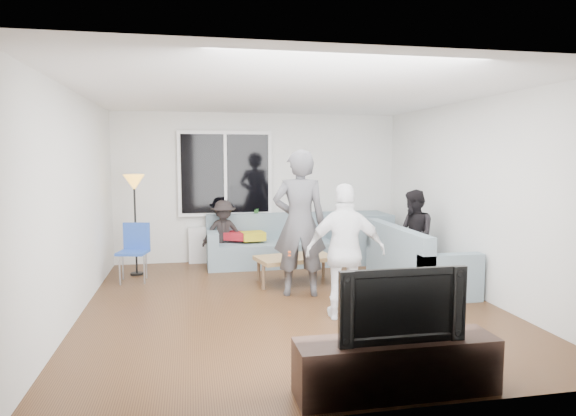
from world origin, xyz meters
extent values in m
cube|color=#56351C|center=(0.00, 0.00, -0.02)|extent=(5.00, 5.50, 0.04)
cube|color=white|center=(0.00, 0.00, 2.62)|extent=(5.00, 5.50, 0.04)
cube|color=silver|center=(0.00, 2.77, 1.30)|extent=(5.00, 0.04, 2.60)
cube|color=silver|center=(0.00, -2.77, 1.30)|extent=(5.00, 0.04, 2.60)
cube|color=silver|center=(-2.52, 0.00, 1.30)|extent=(0.04, 5.50, 2.60)
cube|color=silver|center=(2.52, 0.00, 1.30)|extent=(0.04, 5.50, 2.60)
cube|color=white|center=(-0.60, 2.69, 1.55)|extent=(1.62, 0.06, 1.47)
cube|color=black|center=(-0.60, 2.65, 1.55)|extent=(1.50, 0.02, 1.35)
cube|color=white|center=(-0.60, 2.64, 1.55)|extent=(0.05, 0.03, 1.35)
cube|color=silver|center=(-0.60, 2.65, 0.31)|extent=(1.30, 0.12, 0.62)
imported|color=#2C6428|center=(-0.11, 2.62, 0.78)|extent=(0.20, 0.18, 0.32)
imported|color=white|center=(-0.68, 2.62, 0.70)|extent=(0.16, 0.16, 0.17)
cube|color=slate|center=(1.77, 2.27, 0.42)|extent=(0.85, 0.85, 0.85)
cube|color=gold|center=(-0.18, 2.25, 0.51)|extent=(0.42, 0.37, 0.14)
cube|color=maroon|center=(-0.45, 2.33, 0.51)|extent=(0.46, 0.43, 0.13)
cube|color=#A0784D|center=(0.28, 0.98, 0.20)|extent=(1.20, 0.83, 0.40)
cylinder|color=maroon|center=(0.24, 0.97, 0.49)|extent=(0.17, 0.17, 0.17)
imported|color=#4B4B50|center=(0.21, 0.36, 0.97)|extent=(0.78, 0.59, 1.94)
imported|color=white|center=(0.52, -0.67, 0.77)|extent=(0.95, 0.51, 1.55)
imported|color=black|center=(2.02, 0.75, 0.68)|extent=(0.59, 0.72, 1.36)
imported|color=black|center=(-0.67, 2.30, 0.56)|extent=(0.75, 0.47, 1.12)
cube|color=#2F1F17|center=(0.35, -2.50, 0.22)|extent=(1.60, 0.40, 0.44)
imported|color=black|center=(0.35, -2.50, 0.73)|extent=(1.01, 0.13, 0.58)
cylinder|color=orange|center=(0.53, 0.88, 0.53)|extent=(0.07, 0.07, 0.26)
cylinder|color=black|center=(0.32, 1.09, 0.50)|extent=(0.07, 0.07, 0.21)
cylinder|color=#3F9B1C|center=(0.18, 0.89, 0.52)|extent=(0.08, 0.08, 0.25)
camera|label=1|loc=(-1.20, -6.01, 1.86)|focal=31.07mm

